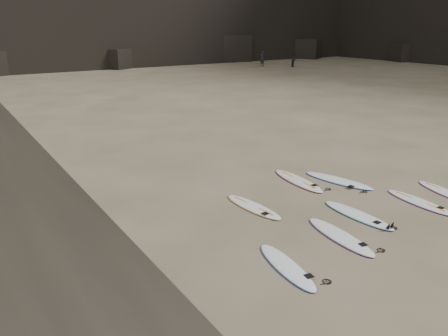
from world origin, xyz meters
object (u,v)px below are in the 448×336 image
object	(u,v)px
surfboard_1	(340,236)
surfboard_3	(419,202)
surfboard_7	(338,180)
surfboard_4	(445,192)
person_b	(294,60)
surfboard_0	(287,266)
surfboard_5	(253,207)
surfboard_6	(298,180)
surfboard_2	(358,215)
person_a	(262,59)

from	to	relation	value
surfboard_1	surfboard_3	size ratio (longest dim) A/B	1.02
surfboard_1	surfboard_7	world-z (taller)	surfboard_7
surfboard_3	surfboard_4	bearing A→B (deg)	5.49
surfboard_7	person_b	size ratio (longest dim) A/B	1.54
surfboard_0	surfboard_5	world-z (taller)	surfboard_5
surfboard_1	surfboard_6	size ratio (longest dim) A/B	0.93
surfboard_4	surfboard_2	bearing A→B (deg)	-172.76
surfboard_1	person_b	world-z (taller)	person_b
surfboard_0	surfboard_2	bearing A→B (deg)	25.31
surfboard_5	surfboard_1	bearing A→B (deg)	-79.58
surfboard_2	surfboard_7	bearing A→B (deg)	52.92
person_b	surfboard_2	bearing A→B (deg)	-152.91
surfboard_0	surfboard_6	bearing A→B (deg)	54.79
surfboard_7	person_a	bearing A→B (deg)	42.55
surfboard_6	person_a	distance (m)	42.40
surfboard_7	surfboard_4	bearing A→B (deg)	-65.22
surfboard_1	surfboard_7	xyz separation A→B (m)	(3.13, 2.96, 0.00)
surfboard_3	person_b	size ratio (longest dim) A/B	1.40
person_a	surfboard_1	bearing A→B (deg)	49.73
surfboard_7	person_a	world-z (taller)	person_a
surfboard_3	surfboard_5	world-z (taller)	surfboard_3
surfboard_0	person_b	xyz separation A→B (m)	(31.79, 35.26, 0.81)
surfboard_3	surfboard_6	size ratio (longest dim) A/B	0.91
surfboard_6	surfboard_4	bearing A→B (deg)	-40.41
surfboard_5	surfboard_7	bearing A→B (deg)	-1.74
surfboard_1	surfboard_5	xyz separation A→B (m)	(-0.74, 2.76, -0.00)
surfboard_3	surfboard_5	size ratio (longest dim) A/B	1.02
surfboard_0	person_a	size ratio (longest dim) A/B	1.18
surfboard_2	surfboard_4	size ratio (longest dim) A/B	1.08
surfboard_6	surfboard_7	size ratio (longest dim) A/B	1.00
surfboard_0	surfboard_5	size ratio (longest dim) A/B	0.96
surfboard_5	person_a	size ratio (longest dim) A/B	1.23
surfboard_3	surfboard_1	bearing A→B (deg)	-171.92
surfboard_2	person_b	world-z (taller)	person_b
surfboard_1	surfboard_7	bearing A→B (deg)	49.96
surfboard_6	person_a	bearing A→B (deg)	59.78
surfboard_4	person_b	world-z (taller)	person_b
surfboard_6	surfboard_5	bearing A→B (deg)	-154.17
surfboard_7	surfboard_1	bearing A→B (deg)	-149.80
surfboard_1	surfboard_6	xyz separation A→B (m)	(1.93, 3.73, 0.00)
surfboard_2	surfboard_5	size ratio (longest dim) A/B	1.04
person_a	person_b	distance (m)	4.06
surfboard_2	surfboard_1	bearing A→B (deg)	-156.55
person_b	person_a	bearing A→B (deg)	108.19
surfboard_1	person_a	world-z (taller)	person_a
surfboard_7	surfboard_6	bearing A→B (deg)	134.10
surfboard_1	person_b	bearing A→B (deg)	56.23
surfboard_4	surfboard_7	distance (m)	3.41
surfboard_1	surfboard_4	xyz separation A→B (m)	(5.23, 0.27, -0.00)
person_a	person_b	world-z (taller)	person_a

